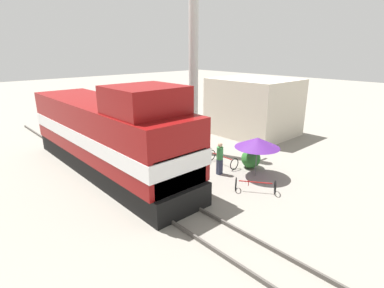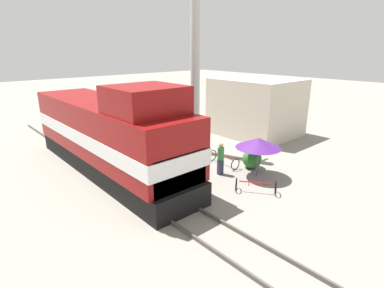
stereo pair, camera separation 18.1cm
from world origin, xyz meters
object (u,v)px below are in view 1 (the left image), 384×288
(vendor_umbrella, at_px, (257,143))
(bicycle_spare, at_px, (255,185))
(billboard_sign, at_px, (161,114))
(utility_pole, at_px, (194,60))
(person_bystander, at_px, (220,157))
(bicycle, at_px, (222,159))
(locomotive, at_px, (110,136))

(vendor_umbrella, relative_size, bicycle_spare, 1.24)
(bicycle_spare, bearing_deg, billboard_sign, -131.75)
(utility_pole, xyz_separation_m, vendor_umbrella, (-0.29, -5.10, -3.89))
(utility_pole, bearing_deg, vendor_umbrella, -93.27)
(person_bystander, height_order, bicycle, person_bystander)
(utility_pole, xyz_separation_m, person_bystander, (-1.52, -3.69, -4.76))
(vendor_umbrella, bearing_deg, utility_pole, 86.73)
(person_bystander, height_order, bicycle_spare, person_bystander)
(locomotive, height_order, bicycle, locomotive)
(utility_pole, height_order, bicycle_spare, utility_pole)
(bicycle, bearing_deg, utility_pole, -96.44)
(locomotive, relative_size, utility_pole, 1.12)
(person_bystander, xyz_separation_m, bicycle, (1.08, 0.78, -0.61))
(bicycle, xyz_separation_m, bicycle_spare, (-1.40, -3.31, -0.01))
(vendor_umbrella, height_order, bicycle, vendor_umbrella)
(utility_pole, height_order, person_bystander, utility_pole)
(billboard_sign, distance_m, person_bystander, 5.95)
(locomotive, relative_size, bicycle, 6.72)
(vendor_umbrella, height_order, billboard_sign, billboard_sign)
(person_bystander, relative_size, bicycle_spare, 0.94)
(utility_pole, relative_size, bicycle, 5.99)
(billboard_sign, height_order, bicycle, billboard_sign)
(vendor_umbrella, bearing_deg, locomotive, 134.85)
(vendor_umbrella, xyz_separation_m, person_bystander, (-1.23, 1.42, -0.87))
(locomotive, relative_size, billboard_sign, 4.22)
(bicycle, relative_size, bicycle_spare, 1.03)
(vendor_umbrella, bearing_deg, bicycle, 93.94)
(vendor_umbrella, xyz_separation_m, billboard_sign, (-0.71, 7.19, 0.47))
(locomotive, relative_size, person_bystander, 7.31)
(person_bystander, bearing_deg, vendor_umbrella, -49.09)
(billboard_sign, relative_size, person_bystander, 1.73)
(locomotive, xyz_separation_m, utility_pole, (5.63, -0.26, 3.66))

